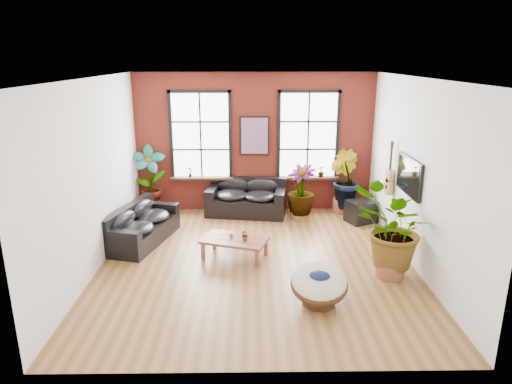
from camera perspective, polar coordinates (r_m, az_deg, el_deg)
The scene contains 19 objects.
room at distance 8.57m, azimuth 0.04°, elevation 2.31°, with size 6.04×6.54×3.54m.
sofa_back at distance 11.57m, azimuth -1.17°, elevation -0.77°, with size 2.09×1.24×0.90m.
sofa_left at distance 10.15m, azimuth -14.25°, elevation -4.11°, with size 1.34×2.16×0.80m.
coffee_table at distance 9.08m, azimuth -2.69°, elevation -6.10°, with size 1.43×1.09×0.49m.
papasan_chair at distance 7.54m, azimuth 7.90°, elevation -11.32°, with size 1.04×1.05×0.69m.
poster at distance 11.50m, azimuth -0.19°, elevation 7.04°, with size 0.74×0.06×0.98m.
tv_wall_unit at distance 9.56m, azimuth 17.87°, elevation 1.74°, with size 0.13×1.86×1.20m.
media_box at distance 11.30m, azimuth 12.97°, elevation -2.39°, with size 0.80×0.75×0.53m.
pot_back_left at distance 11.93m, azimuth -13.11°, elevation -1.82°, with size 0.56×0.56×0.36m.
pot_back_right at distance 11.93m, azimuth 10.75°, elevation -1.65°, with size 0.65×0.65×0.37m.
pot_right_wall at distance 8.75m, azimuth 16.44°, elevation -8.96°, with size 0.54×0.54×0.38m.
pot_mid at distance 11.33m, azimuth 5.49°, elevation -2.49°, with size 0.47×0.47×0.34m.
floor_plant_back_left at distance 11.70m, azimuth -13.21°, elevation 1.78°, with size 0.85×0.58×1.61m, color #17572C.
floor_plant_back_right at distance 11.72m, azimuth 10.94°, elevation 1.59°, with size 0.81×0.65×1.47m, color #17572C.
floor_plant_right_wall at distance 8.48m, azimuth 16.79°, elevation -4.50°, with size 1.36×1.18×1.51m, color #17572C.
floor_plant_mid at distance 11.14m, azimuth 5.65°, elevation 0.32°, with size 0.69×0.69×1.23m, color #17572C.
table_plant at distance 8.95m, azimuth -1.34°, elevation -5.35°, with size 0.20×0.17×0.22m, color #17572C.
sill_plant_left at distance 11.74m, azimuth -8.27°, elevation 2.50°, with size 0.14×0.10×0.27m, color #17572C.
sill_plant_right at distance 11.78m, azimuth 8.12°, elevation 2.56°, with size 0.15×0.15×0.27m, color #17572C.
Camera 1 is at (-0.13, -8.16, 3.87)m, focal length 32.00 mm.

